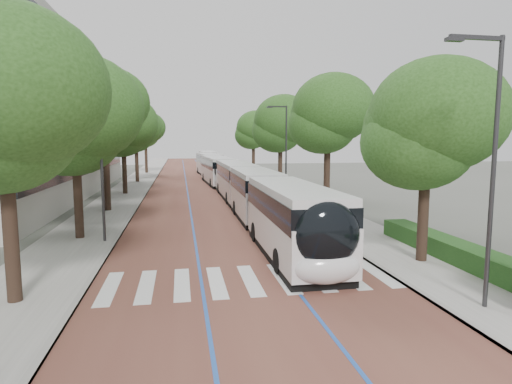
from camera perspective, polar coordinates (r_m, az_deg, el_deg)
ground at (r=15.21m, az=-0.90°, el=-12.93°), size 160.00×160.00×0.00m
road at (r=54.41m, az=-7.64°, el=1.41°), size 11.00×140.00×0.02m
sidewalk_left at (r=54.61m, az=-15.53°, el=1.29°), size 4.00×140.00×0.12m
sidewalk_right at (r=55.23m, az=0.16°, el=1.60°), size 4.00×140.00×0.12m
kerb_left at (r=54.46m, az=-13.54°, el=1.34°), size 0.20×140.00×0.14m
kerb_right at (r=54.93m, az=-1.79°, el=1.57°), size 0.20×140.00×0.14m
zebra_crossing at (r=16.16m, az=-0.76°, el=-11.62°), size 10.55×3.60×0.01m
lane_line_left at (r=54.37m, az=-9.33°, el=1.39°), size 0.12×126.00×0.01m
lane_line_right at (r=54.50m, az=-5.96°, el=1.46°), size 0.12×126.00×0.01m
hedge at (r=18.72m, az=28.11°, el=-8.28°), size 1.20×14.00×0.80m
streetlight_near at (r=14.24m, az=28.66°, el=4.69°), size 1.82×0.20×8.00m
streetlight_far at (r=37.20m, az=3.78°, el=6.36°), size 1.82×0.20×8.00m
lamp_post_left at (r=22.48m, az=-19.92°, el=3.84°), size 0.14×0.14×8.00m
trees_left at (r=38.18m, az=-18.14°, el=8.39°), size 6.41×60.76×9.69m
trees_right at (r=37.37m, az=5.47°, el=8.62°), size 5.97×47.39×9.11m
lead_bus at (r=22.67m, az=2.42°, el=-2.07°), size 2.60×18.41×3.20m
bus_queued_0 at (r=37.86m, az=-2.63°, el=1.54°), size 2.60×12.41×3.20m
bus_queued_1 at (r=50.59m, az=-5.16°, el=2.87°), size 3.15×12.51×3.20m
bus_queued_2 at (r=63.21m, az=-6.23°, el=3.65°), size 3.32×12.53×3.20m
bus_queued_3 at (r=77.60m, az=-6.46°, el=4.25°), size 2.69×12.43×3.20m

